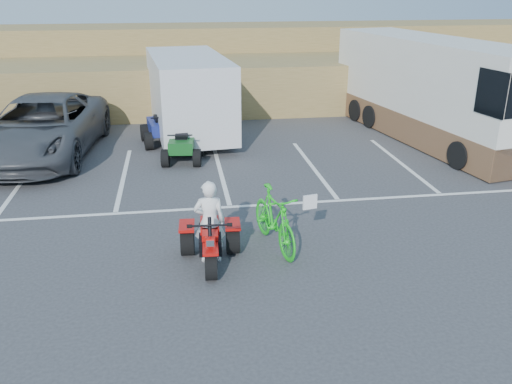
{
  "coord_description": "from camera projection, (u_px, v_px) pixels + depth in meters",
  "views": [
    {
      "loc": [
        -1.17,
        -9.56,
        5.08
      ],
      "look_at": [
        0.38,
        0.76,
        1.0
      ],
      "focal_mm": 38.0,
      "sensor_mm": 36.0,
      "label": 1
    }
  ],
  "objects": [
    {
      "name": "quad_atv_blue",
      "position": [
        162.0,
        144.0,
        18.06
      ],
      "size": [
        1.46,
        1.81,
        1.07
      ],
      "primitive_type": null,
      "rotation": [
        0.0,
        0.0,
        0.15
      ],
      "color": "navy",
      "rests_on": "ground"
    },
    {
      "name": "grass_embankment",
      "position": [
        199.0,
        67.0,
        24.55
      ],
      "size": [
        40.0,
        8.5,
        3.1
      ],
      "color": "olive",
      "rests_on": "ground"
    },
    {
      "name": "rider",
      "position": [
        210.0,
        222.0,
        10.25
      ],
      "size": [
        0.62,
        0.43,
        1.64
      ],
      "primitive_type": "imported",
      "rotation": [
        0.0,
        0.0,
        3.09
      ],
      "color": "white",
      "rests_on": "ground"
    },
    {
      "name": "cargo_trailer",
      "position": [
        189.0,
        93.0,
        18.54
      ],
      "size": [
        2.93,
        6.08,
        2.74
      ],
      "rotation": [
        0.0,
        0.0,
        0.1
      ],
      "color": "silver",
      "rests_on": "ground"
    },
    {
      "name": "ground",
      "position": [
        243.0,
        253.0,
        10.81
      ],
      "size": [
        100.0,
        100.0,
        0.0
      ],
      "primitive_type": "plane",
      "color": "#363638",
      "rests_on": "ground"
    },
    {
      "name": "green_dirt_bike",
      "position": [
        274.0,
        219.0,
        10.85
      ],
      "size": [
        1.0,
        2.15,
        1.24
      ],
      "primitive_type": "imported",
      "rotation": [
        0.0,
        0.0,
        0.21
      ],
      "color": "#14BF19",
      "rests_on": "ground"
    },
    {
      "name": "rv_motorhome",
      "position": [
        429.0,
        97.0,
        18.29
      ],
      "size": [
        3.9,
        9.38,
        3.28
      ],
      "rotation": [
        0.0,
        0.0,
        0.18
      ],
      "color": "silver",
      "rests_on": "ground"
    },
    {
      "name": "quad_atv_green",
      "position": [
        183.0,
        161.0,
        16.32
      ],
      "size": [
        1.3,
        1.64,
        0.99
      ],
      "primitive_type": null,
      "rotation": [
        0.0,
        0.0,
        -0.11
      ],
      "color": "#114E1A",
      "rests_on": "ground"
    },
    {
      "name": "grey_pickup",
      "position": [
        42.0,
        127.0,
        16.55
      ],
      "size": [
        3.59,
        6.73,
        1.8
      ],
      "primitive_type": "imported",
      "rotation": [
        0.0,
        0.0,
        -0.09
      ],
      "color": "#424549",
      "rests_on": "ground"
    },
    {
      "name": "parking_stripes",
      "position": [
        255.0,
        181.0,
        14.68
      ],
      "size": [
        28.0,
        5.16,
        0.01
      ],
      "color": "white",
      "rests_on": "ground"
    },
    {
      "name": "red_trike_atv",
      "position": [
        211.0,
        264.0,
        10.41
      ],
      "size": [
        1.28,
        1.66,
        1.03
      ],
      "primitive_type": null,
      "rotation": [
        0.0,
        0.0,
        -0.06
      ],
      "color": "#BD0E0A",
      "rests_on": "ground"
    }
  ]
}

